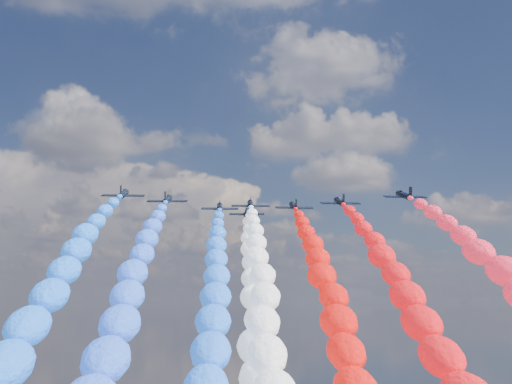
{
  "coord_description": "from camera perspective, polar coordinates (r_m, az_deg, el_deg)",
  "views": [
    {
      "loc": [
        -6.14,
        -154.97,
        66.56
      ],
      "look_at": [
        0.0,
        4.0,
        92.11
      ],
      "focal_mm": 48.37,
      "sensor_mm": 36.0,
      "label": 1
    }
  ],
  "objects": [
    {
      "name": "jet_0",
      "position": [
        154.0,
        -10.9,
        -0.16
      ],
      "size": [
        9.55,
        12.89,
        5.88
      ],
      "primitive_type": null,
      "rotation": [
        0.27,
        0.0,
        0.03
      ],
      "color": "black"
    },
    {
      "name": "trail_6",
      "position": [
        107.09,
        12.02,
        -9.01
      ],
      "size": [
        6.45,
        109.22,
        51.1
      ],
      "primitive_type": null,
      "color": "red"
    },
    {
      "name": "jet_7",
      "position": [
        156.63,
        12.15,
        -0.27
      ],
      "size": [
        10.0,
        13.21,
        5.88
      ],
      "primitive_type": null,
      "rotation": [
        0.27,
        0.0,
        0.06
      ],
      "color": "black"
    },
    {
      "name": "trail_1",
      "position": [
        102.99,
        -10.38,
        -9.06
      ],
      "size": [
        6.45,
        109.22,
        51.1
      ],
      "primitive_type": null,
      "color": "blue"
    },
    {
      "name": "trail_2",
      "position": [
        114.48,
        -3.5,
        -9.19
      ],
      "size": [
        6.45,
        109.22,
        51.1
      ],
      "primitive_type": null,
      "color": "blue"
    },
    {
      "name": "jet_2",
      "position": [
        172.53,
        -3.02,
        -1.27
      ],
      "size": [
        9.47,
        12.83,
        5.88
      ],
      "primitive_type": null,
      "rotation": [
        0.27,
        0.0,
        0.02
      ],
      "color": "black"
    },
    {
      "name": "jet_3",
      "position": [
        167.34,
        -0.47,
        -1.03
      ],
      "size": [
        9.31,
        12.72,
        5.88
      ],
      "primitive_type": null,
      "rotation": [
        0.27,
        0.0,
        -0.01
      ],
      "color": "black"
    },
    {
      "name": "trail_0",
      "position": [
        96.79,
        -16.36,
        -8.85
      ],
      "size": [
        6.45,
        109.22,
        51.1
      ],
      "primitive_type": null,
      "color": "blue"
    },
    {
      "name": "jet_1",
      "position": [
        160.81,
        -7.33,
        -0.63
      ],
      "size": [
        9.59,
        12.92,
        5.88
      ],
      "primitive_type": null,
      "rotation": [
        0.27,
        0.0,
        -0.03
      ],
      "color": "black"
    },
    {
      "name": "trail_5",
      "position": [
        113.03,
        5.92,
        -9.16
      ],
      "size": [
        6.45,
        109.22,
        51.1
      ],
      "primitive_type": null,
      "color": "red"
    },
    {
      "name": "jet_5",
      "position": [
        170.73,
        3.13,
        -1.18
      ],
      "size": [
        9.76,
        13.04,
        5.88
      ],
      "primitive_type": null,
      "rotation": [
        0.27,
        0.0,
        0.04
      ],
      "color": "black"
    },
    {
      "name": "trail_4",
      "position": [
        124.86,
        -0.12,
        -9.2
      ],
      "size": [
        6.45,
        109.22,
        51.1
      ],
      "primitive_type": null,
      "color": "white"
    },
    {
      "name": "jet_4",
      "position": [
        182.8,
        -0.76,
        -1.72
      ],
      "size": [
        10.06,
        13.25,
        5.88
      ],
      "primitive_type": null,
      "rotation": [
        0.27,
        0.0,
        -0.07
      ],
      "color": "black"
    },
    {
      "name": "trail_3",
      "position": [
        109.27,
        0.44,
        -9.21
      ],
      "size": [
        6.45,
        109.22,
        51.1
      ],
      "primitive_type": null,
      "color": "white"
    },
    {
      "name": "jet_6",
      "position": [
        164.12,
        6.95,
        -0.81
      ],
      "size": [
        9.67,
        12.98,
        5.88
      ],
      "primitive_type": null,
      "rotation": [
        0.27,
        0.0,
        0.04
      ],
      "color": "black"
    }
  ]
}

